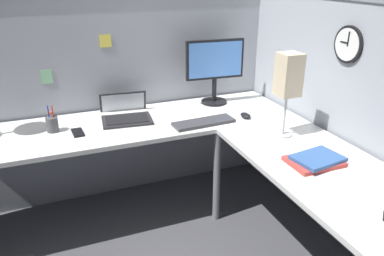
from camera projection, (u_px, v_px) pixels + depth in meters
The scene contains 15 objects.
ground_plane at pixel (204, 236), 2.64m from camera, with size 6.80×6.80×0.00m, color #47474C.
cubicle_wall_back at pixel (119, 97), 2.96m from camera, with size 2.57×0.12×1.58m.
cubicle_wall_right at pixel (349, 127), 2.40m from camera, with size 0.12×2.37×1.58m.
desk at pixel (187, 162), 2.31m from camera, with size 2.35×2.15×0.73m.
monitor at pixel (215, 67), 2.91m from camera, with size 0.46×0.20×0.50m.
laptop at pixel (125, 113), 2.74m from camera, with size 0.38×0.41×0.22m.
keyboard at pixel (204, 122), 2.61m from camera, with size 0.43×0.14×0.02m, color #38383D.
computer_mouse at pixel (246, 115), 2.72m from camera, with size 0.06×0.10×0.03m, color black.
pen_cup at pixel (52, 124), 2.48m from camera, with size 0.08×0.08×0.18m.
cell_phone at pixel (78, 133), 2.47m from camera, with size 0.07×0.14×0.01m, color black.
book_stack at pixel (315, 160), 2.08m from camera, with size 0.30×0.23×0.04m.
desk_lamp_paper at pixel (288, 77), 2.29m from camera, with size 0.13×0.13×0.53m.
wall_clock at pixel (349, 44), 2.23m from camera, with size 0.04×0.22×0.22m.
pinned_note_leftmost at pixel (105, 41), 2.72m from camera, with size 0.08×0.00×0.09m, color #EAD84C.
pinned_note_middle at pixel (47, 77), 2.66m from camera, with size 0.07×0.00×0.10m, color #8CCC99.
Camera 1 is at (-0.87, -1.96, 1.72)m, focal length 35.56 mm.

